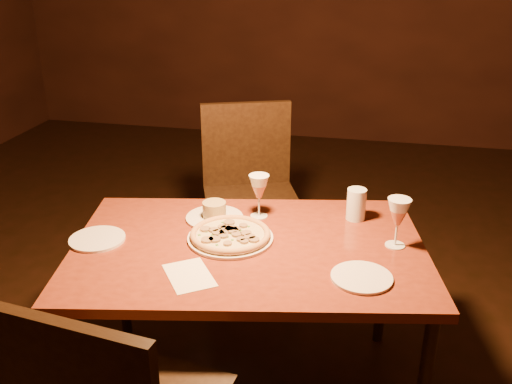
# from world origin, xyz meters

# --- Properties ---
(floor) EXTENTS (7.00, 7.00, 0.00)m
(floor) POSITION_xyz_m (0.00, 0.00, 0.00)
(floor) COLOR black
(floor) RESTS_ON ground
(dining_table) EXTENTS (1.44, 1.07, 0.70)m
(dining_table) POSITION_xyz_m (0.04, -0.05, 0.64)
(dining_table) COLOR maroon
(dining_table) RESTS_ON floor
(chair_far) EXTENTS (0.61, 0.61, 0.98)m
(chair_far) POSITION_xyz_m (-0.15, 0.81, 0.55)
(chair_far) COLOR black
(chair_far) RESTS_ON floor
(pizza_plate) EXTENTS (0.32, 0.32, 0.04)m
(pizza_plate) POSITION_xyz_m (-0.04, -0.02, 0.72)
(pizza_plate) COLOR silver
(pizza_plate) RESTS_ON dining_table
(ramekin_saucer) EXTENTS (0.23, 0.23, 0.07)m
(ramekin_saucer) POSITION_xyz_m (-0.15, 0.14, 0.72)
(ramekin_saucer) COLOR silver
(ramekin_saucer) RESTS_ON dining_table
(wine_glass_far) EXTENTS (0.08, 0.08, 0.18)m
(wine_glass_far) POSITION_xyz_m (0.02, 0.20, 0.79)
(wine_glass_far) COLOR #C36F51
(wine_glass_far) RESTS_ON dining_table
(wine_glass_right) EXTENTS (0.09, 0.09, 0.19)m
(wine_glass_right) POSITION_xyz_m (0.57, 0.06, 0.79)
(wine_glass_right) COLOR #C36F51
(wine_glass_right) RESTS_ON dining_table
(water_tumbler) EXTENTS (0.08, 0.08, 0.13)m
(water_tumbler) POSITION_xyz_m (0.41, 0.26, 0.76)
(water_tumbler) COLOR silver
(water_tumbler) RESTS_ON dining_table
(side_plate_left) EXTENTS (0.21, 0.21, 0.01)m
(side_plate_left) POSITION_xyz_m (-0.53, -0.14, 0.70)
(side_plate_left) COLOR silver
(side_plate_left) RESTS_ON dining_table
(side_plate_near) EXTENTS (0.21, 0.21, 0.01)m
(side_plate_near) POSITION_xyz_m (0.46, -0.20, 0.70)
(side_plate_near) COLOR silver
(side_plate_near) RESTS_ON dining_table
(menu_card) EXTENTS (0.23, 0.24, 0.00)m
(menu_card) POSITION_xyz_m (-0.11, -0.30, 0.70)
(menu_card) COLOR white
(menu_card) RESTS_ON dining_table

